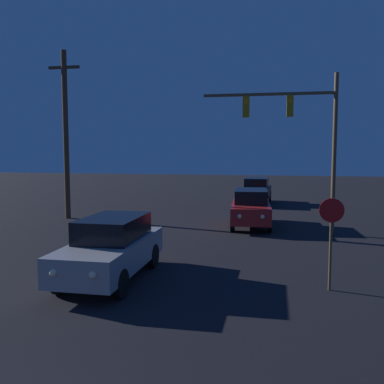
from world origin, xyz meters
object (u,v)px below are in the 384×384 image
traffic_signal_mast (301,128)px  car_near (111,247)px  car_far (256,190)px  stop_sign (331,228)px  car_mid (251,207)px  utility_pole (66,133)px

traffic_signal_mast → car_near: bearing=-124.6°
car_near → traffic_signal_mast: traffic_signal_mast is taller
car_far → stop_sign: 18.18m
car_mid → car_far: size_ratio=1.01×
utility_pole → car_mid: bearing=-2.8°
car_near → car_far: (3.14, 18.11, 0.00)m
car_mid → car_near: bearing=66.7°
car_near → utility_pole: utility_pole is taller
car_near → car_mid: 9.80m
traffic_signal_mast → utility_pole: size_ratio=0.78×
car_mid → utility_pole: utility_pole is taller
car_near → utility_pole: bearing=-57.0°
car_mid → traffic_signal_mast: size_ratio=0.69×
car_near → car_far: 18.38m
car_far → utility_pole: utility_pole is taller
car_mid → stop_sign: size_ratio=1.98×
car_far → stop_sign: size_ratio=1.97×
car_far → utility_pole: size_ratio=0.54×
traffic_signal_mast → utility_pole: 11.91m
car_mid → car_far: 8.88m
traffic_signal_mast → utility_pole: utility_pole is taller
car_far → stop_sign: (2.70, -17.96, 0.73)m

